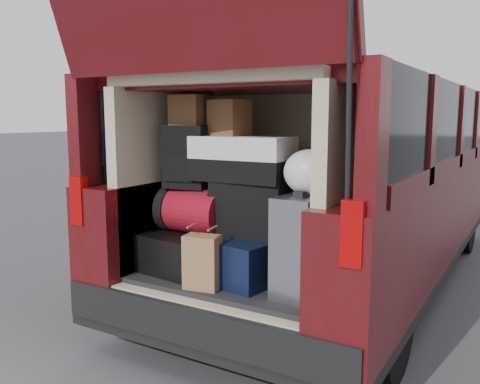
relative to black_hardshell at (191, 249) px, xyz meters
The scene contains 14 objects.
ground 0.79m from the black_hardshell, 22.46° to the right, with size 80.00×80.00×0.00m, color #3D3D40.
minivan 1.76m from the black_hardshell, 77.40° to the left, with size 1.90×5.35×2.77m.
load_floor 0.56m from the black_hardshell, 17.28° to the left, with size 1.24×1.05×0.55m, color black.
black_hardshell is the anchor object (origin of this frame).
navy_hardshell 0.42m from the black_hardshell, ahead, with size 0.49×0.60×0.26m, color black.
silver_roller 0.87m from the black_hardshell, ahead, with size 0.23×0.37×0.56m, color silver.
kraft_bag 0.44m from the black_hardshell, 45.23° to the right, with size 0.20×0.13×0.31m, color #916241.
red_duffel 0.27m from the black_hardshell, 32.00° to the right, with size 0.44×0.28×0.28m, color maroon.
black_soft_case 0.54m from the black_hardshell, ahead, with size 0.46×0.27×0.33m, color black.
backpack 0.60m from the black_hardshell, 95.38° to the right, with size 0.28×0.17×0.40m, color black.
twotone_duffel 0.71m from the black_hardshell, ahead, with size 0.60×0.31×0.27m, color silver.
grocery_sack_lower 0.90m from the black_hardshell, 131.60° to the left, with size 0.21×0.17×0.19m, color brown.
grocery_sack_upper 0.89m from the black_hardshell, 17.68° to the left, with size 0.22×0.18×0.22m, color brown.
plastic_bag_right 1.02m from the black_hardshell, ahead, with size 0.29×0.27×0.25m, color white.
Camera 1 is at (1.55, -2.45, 1.53)m, focal length 38.00 mm.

